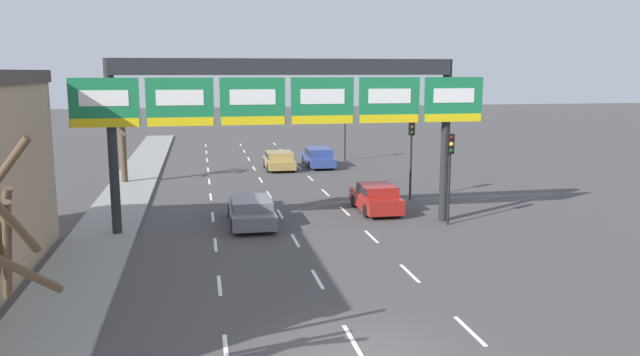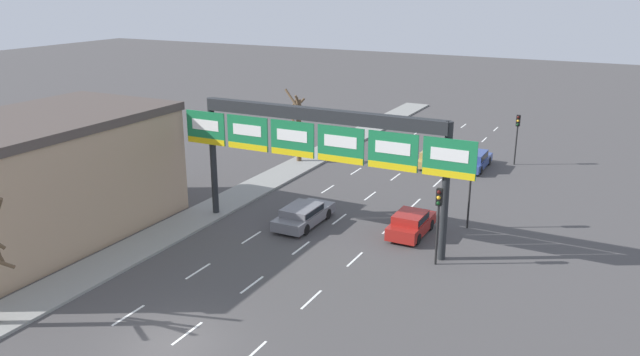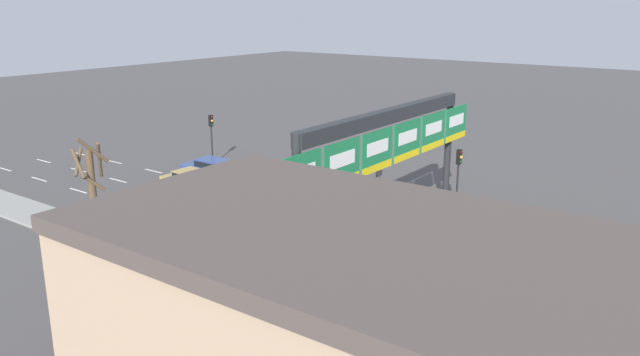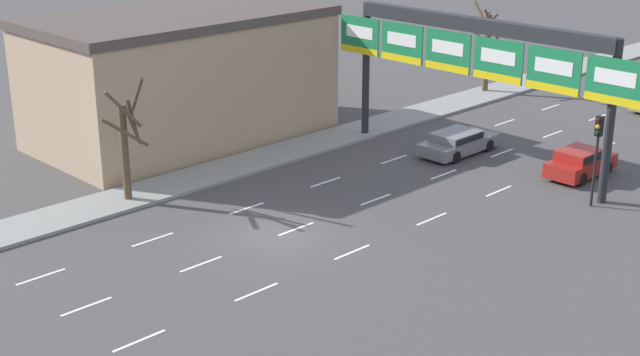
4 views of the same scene
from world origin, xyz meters
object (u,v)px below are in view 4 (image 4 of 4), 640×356
Objects in this scene: tree_bare_closest at (486,45)px; tree_bare_second at (127,141)px; car_grey at (458,141)px; traffic_light_near_gantry at (597,142)px; sign_gantry at (476,48)px; car_red at (580,162)px.

tree_bare_second is (0.98, -28.40, -0.27)m from tree_bare_closest.
traffic_light_near_gantry is at bearing -11.48° from car_grey.
car_red is at bearing 27.57° from sign_gantry.
tree_bare_second is at bearing -124.81° from car_red.
traffic_light_near_gantry is at bearing -5.66° from sign_gantry.
traffic_light_near_gantry is (2.50, -3.24, 2.26)m from car_red.
car_grey is at bearing 69.88° from tree_bare_second.
traffic_light_near_gantry is (7.32, -0.73, -3.06)m from sign_gantry.
tree_bare_closest is 28.41m from tree_bare_second.
tree_bare_closest is at bearing 139.08° from traffic_light_near_gantry.
sign_gantry is at bearing -34.43° from car_grey.
traffic_light_near_gantry is at bearing -40.92° from tree_bare_closest.
tree_bare_second is (-12.42, -17.86, 2.19)m from car_red.
car_grey is 14.09m from tree_bare_closest.
tree_bare_closest reaches higher than car_grey.
car_grey is 0.81× the size of tree_bare_closest.
sign_gantry is 4.27× the size of traffic_light_near_gantry.
car_red is at bearing 55.19° from tree_bare_second.
sign_gantry is 3.00× the size of tree_bare_closest.
traffic_light_near_gantry is at bearing 44.42° from tree_bare_second.
tree_bare_second is at bearing -88.03° from tree_bare_closest.
sign_gantry is 3.16× the size of tree_bare_second.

